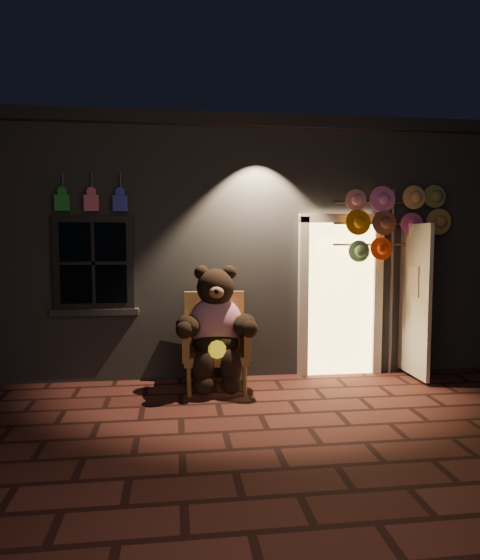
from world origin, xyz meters
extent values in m
plane|color=#542720|center=(0.00, 0.00, 0.00)|extent=(60.00, 60.00, 0.00)
cube|color=slate|center=(0.00, 4.00, 1.65)|extent=(7.00, 5.00, 3.30)
cube|color=black|center=(0.00, 4.00, 3.38)|extent=(7.30, 5.30, 0.16)
cube|color=black|center=(-1.90, 1.46, 1.55)|extent=(1.00, 0.10, 1.20)
cube|color=black|center=(-1.90, 1.43, 1.55)|extent=(0.82, 0.06, 1.02)
cube|color=slate|center=(-1.90, 1.46, 0.92)|extent=(1.10, 0.14, 0.08)
cube|color=#FFCD72|center=(1.35, 1.48, 1.05)|extent=(0.92, 0.10, 2.10)
cube|color=beige|center=(0.83, 1.44, 1.05)|extent=(0.12, 0.12, 2.20)
cube|color=beige|center=(1.87, 1.44, 1.05)|extent=(0.12, 0.12, 2.20)
cube|color=beige|center=(1.35, 1.44, 2.13)|extent=(1.16, 0.12, 0.12)
cube|color=beige|center=(2.25, 1.10, 1.05)|extent=(0.05, 0.80, 2.00)
cube|color=#248631|center=(-2.25, 1.38, 2.30)|extent=(0.18, 0.07, 0.20)
cylinder|color=#59595E|center=(-2.25, 1.44, 2.55)|extent=(0.02, 0.02, 0.25)
cube|color=#E25D7A|center=(-1.90, 1.38, 2.30)|extent=(0.18, 0.07, 0.20)
cylinder|color=#59595E|center=(-1.90, 1.44, 2.55)|extent=(0.02, 0.02, 0.25)
cube|color=#3638BE|center=(-1.55, 1.38, 2.30)|extent=(0.18, 0.07, 0.20)
cylinder|color=#59595E|center=(-1.55, 1.44, 2.55)|extent=(0.02, 0.02, 0.25)
cube|color=#A4803F|center=(-0.39, 1.01, 0.41)|extent=(0.79, 0.74, 0.11)
cube|color=#A4803F|center=(-0.38, 1.34, 0.79)|extent=(0.77, 0.11, 0.77)
cube|color=#A4803F|center=(-0.75, 1.00, 0.63)|extent=(0.11, 0.66, 0.44)
cube|color=#A4803F|center=(-0.03, 0.98, 0.63)|extent=(0.11, 0.66, 0.44)
cylinder|color=#A4803F|center=(-0.73, 0.72, 0.18)|extent=(0.05, 0.05, 0.35)
cylinder|color=#A4803F|center=(-0.07, 0.69, 0.18)|extent=(0.05, 0.05, 0.35)
cylinder|color=#A4803F|center=(-0.71, 1.33, 0.18)|extent=(0.05, 0.05, 0.35)
cylinder|color=#A4803F|center=(-0.05, 1.31, 0.18)|extent=(0.05, 0.05, 0.35)
ellipsoid|color=#B1122F|center=(-0.39, 1.06, 0.79)|extent=(0.70, 0.57, 0.71)
ellipsoid|color=black|center=(-0.39, 0.98, 0.58)|extent=(0.58, 0.49, 0.34)
sphere|color=black|center=(-0.39, 1.01, 1.26)|extent=(0.48, 0.48, 0.46)
sphere|color=black|center=(-0.56, 1.04, 1.44)|extent=(0.18, 0.18, 0.18)
sphere|color=black|center=(-0.22, 1.03, 1.44)|extent=(0.18, 0.18, 0.18)
ellipsoid|color=#8A5D3E|center=(-0.40, 0.80, 1.22)|extent=(0.18, 0.13, 0.14)
ellipsoid|color=black|center=(-0.73, 0.85, 0.82)|extent=(0.39, 0.53, 0.26)
ellipsoid|color=black|center=(-0.05, 0.83, 0.82)|extent=(0.42, 0.53, 0.26)
ellipsoid|color=black|center=(-0.56, 0.68, 0.34)|extent=(0.26, 0.26, 0.44)
ellipsoid|color=black|center=(-0.24, 0.67, 0.34)|extent=(0.26, 0.26, 0.44)
sphere|color=black|center=(-0.56, 0.62, 0.16)|extent=(0.24, 0.24, 0.24)
sphere|color=black|center=(-0.24, 0.61, 0.16)|extent=(0.24, 0.24, 0.24)
cylinder|color=yellow|center=(-0.40, 0.68, 0.56)|extent=(0.22, 0.10, 0.21)
cylinder|color=#59595E|center=(2.05, 1.38, 1.26)|extent=(0.04, 0.04, 2.53)
cylinder|color=#59595E|center=(1.77, 1.36, 2.34)|extent=(1.12, 0.03, 0.03)
cylinder|color=#59595E|center=(1.77, 1.36, 2.06)|extent=(1.12, 0.03, 0.03)
cylinder|color=#59595E|center=(1.77, 1.36, 1.78)|extent=(1.12, 0.03, 0.03)
cylinder|color=pink|center=(1.50, 1.30, 2.39)|extent=(0.32, 0.11, 0.32)
cylinder|color=pink|center=(1.87, 1.27, 2.39)|extent=(0.32, 0.11, 0.32)
cylinder|color=#E8B467|center=(2.25, 1.24, 2.39)|extent=(0.32, 0.11, 0.32)
cylinder|color=olive|center=(2.62, 1.30, 2.39)|extent=(0.32, 0.11, 0.32)
cylinder|color=orange|center=(1.50, 1.27, 2.06)|extent=(0.32, 0.11, 0.32)
cylinder|color=brown|center=(1.87, 1.24, 2.06)|extent=(0.32, 0.11, 0.32)
cylinder|color=pink|center=(2.25, 1.30, 2.06)|extent=(0.32, 0.11, 0.32)
cylinder|color=#B18645|center=(2.62, 1.27, 2.06)|extent=(0.32, 0.11, 0.32)
cylinder|color=#74A362|center=(1.50, 1.24, 1.73)|extent=(0.32, 0.11, 0.32)
cylinder|color=red|center=(1.87, 1.30, 1.73)|extent=(0.32, 0.11, 0.32)
camera|label=1|loc=(-0.88, -5.06, 1.86)|focal=32.00mm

